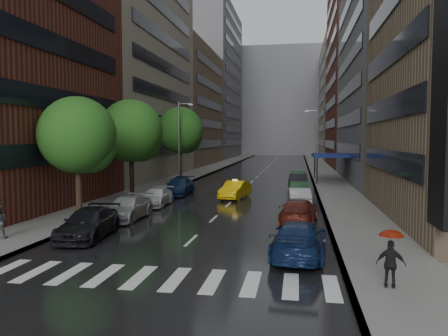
# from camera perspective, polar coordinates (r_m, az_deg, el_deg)

# --- Properties ---
(ground) EXTENTS (220.00, 220.00, 0.00)m
(ground) POSITION_cam_1_polar(r_m,az_deg,el_deg) (18.74, -7.34, -12.19)
(ground) COLOR gray
(ground) RESTS_ON ground
(road) EXTENTS (14.00, 140.00, 0.01)m
(road) POSITION_cam_1_polar(r_m,az_deg,el_deg) (67.62, 5.09, -0.44)
(road) COLOR black
(road) RESTS_ON ground
(sidewalk_left) EXTENTS (4.00, 140.00, 0.15)m
(sidewalk_left) POSITION_cam_1_polar(r_m,az_deg,el_deg) (68.90, -2.39, -0.28)
(sidewalk_left) COLOR gray
(sidewalk_left) RESTS_ON ground
(sidewalk_right) EXTENTS (4.00, 140.00, 0.15)m
(sidewalk_right) POSITION_cam_1_polar(r_m,az_deg,el_deg) (67.51, 12.73, -0.47)
(sidewalk_right) COLOR gray
(sidewalk_right) RESTS_ON ground
(crosswalk) EXTENTS (13.15, 2.80, 0.01)m
(crosswalk) POSITION_cam_1_polar(r_m,az_deg,el_deg) (16.86, -8.70, -14.03)
(crosswalk) COLOR silver
(crosswalk) RESTS_ON ground
(buildings_left) EXTENTS (8.00, 108.00, 38.00)m
(buildings_left) POSITION_cam_1_polar(r_m,az_deg,el_deg) (79.39, -5.41, 11.78)
(buildings_left) COLOR maroon
(buildings_left) RESTS_ON ground
(buildings_right) EXTENTS (8.05, 109.10, 36.00)m
(buildings_right) POSITION_cam_1_polar(r_m,az_deg,el_deg) (75.19, 17.28, 11.32)
(buildings_right) COLOR #937A5B
(buildings_right) RESTS_ON ground
(building_far) EXTENTS (40.00, 14.00, 32.00)m
(building_far) POSITION_cam_1_polar(r_m,az_deg,el_deg) (135.74, 7.42, 8.52)
(building_far) COLOR slate
(building_far) RESTS_ON ground
(tree_near) EXTENTS (4.92, 4.92, 7.83)m
(tree_near) POSITION_cam_1_polar(r_m,az_deg,el_deg) (29.43, -18.59, 4.07)
(tree_near) COLOR #382619
(tree_near) RESTS_ON ground
(tree_mid) EXTENTS (5.29, 5.29, 8.43)m
(tree_mid) POSITION_cam_1_polar(r_m,az_deg,el_deg) (37.73, -12.03, 4.75)
(tree_mid) COLOR #382619
(tree_mid) RESTS_ON ground
(tree_far) EXTENTS (5.56, 5.56, 8.86)m
(tree_far) POSITION_cam_1_polar(r_m,az_deg,el_deg) (52.46, -5.77, 4.90)
(tree_far) COLOR #382619
(tree_far) RESTS_ON ground
(taxi) EXTENTS (2.35, 4.79, 1.51)m
(taxi) POSITION_cam_1_polar(r_m,az_deg,el_deg) (37.31, 1.45, -2.87)
(taxi) COLOR #DFB00B
(taxi) RESTS_ON ground
(parked_cars_left) EXTENTS (2.58, 22.87, 1.52)m
(parked_cars_left) POSITION_cam_1_polar(r_m,az_deg,el_deg) (31.45, -10.39, -4.26)
(parked_cars_left) COLOR black
(parked_cars_left) RESTS_ON ground
(parked_cars_right) EXTENTS (2.67, 36.15, 1.59)m
(parked_cars_right) POSITION_cam_1_polar(r_m,az_deg,el_deg) (33.15, 9.73, -3.79)
(parked_cars_right) COLOR #0F1F46
(parked_cars_right) RESTS_ON ground
(ped_red_umbrella) EXTENTS (1.01, 0.82, 2.01)m
(ped_red_umbrella) POSITION_cam_1_polar(r_m,az_deg,el_deg) (15.97, 20.99, -10.34)
(ped_red_umbrella) COLOR black
(ped_red_umbrella) RESTS_ON sidewalk_right
(street_lamp_left) EXTENTS (1.74, 0.22, 9.00)m
(street_lamp_left) POSITION_cam_1_polar(r_m,az_deg,el_deg) (48.97, -5.81, 3.60)
(street_lamp_left) COLOR gray
(street_lamp_left) RESTS_ON sidewalk_left
(street_lamp_right) EXTENTS (1.74, 0.22, 9.00)m
(street_lamp_right) POSITION_cam_1_polar(r_m,az_deg,el_deg) (62.26, 11.86, 3.61)
(street_lamp_right) COLOR gray
(street_lamp_right) RESTS_ON sidewalk_right
(awning) EXTENTS (4.00, 8.00, 3.12)m
(awning) POSITION_cam_1_polar(r_m,az_deg,el_deg) (52.38, 13.65, 1.61)
(awning) COLOR navy
(awning) RESTS_ON sidewalk_right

